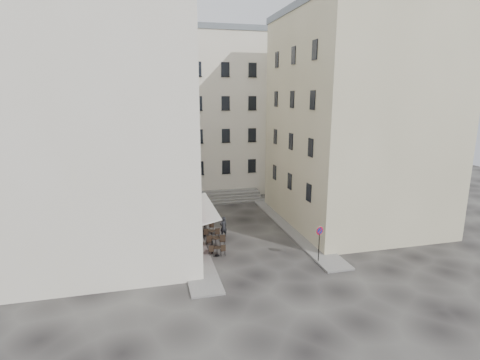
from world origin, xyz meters
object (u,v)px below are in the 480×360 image
object	(u,v)px
no_parking_sign	(319,237)
bistro_table_a	(217,250)
pedestrian	(223,227)
bistro_table_b	(216,241)

from	to	relation	value
no_parking_sign	bistro_table_a	xyz separation A→B (m)	(-6.66, 2.71, -1.41)
bistro_table_a	pedestrian	bearing A→B (deg)	71.18
bistro_table_a	pedestrian	xyz separation A→B (m)	(1.22, 3.57, 0.42)
no_parking_sign	pedestrian	xyz separation A→B (m)	(-5.45, 6.28, -0.99)
no_parking_sign	pedestrian	bearing A→B (deg)	115.55
no_parking_sign	bistro_table_b	size ratio (longest dim) A/B	1.83
pedestrian	bistro_table_a	bearing A→B (deg)	53.39
no_parking_sign	pedestrian	distance (m)	8.37
bistro_table_a	bistro_table_b	xyz separation A→B (m)	(0.20, 1.58, 0.08)
bistro_table_a	bistro_table_b	bearing A→B (deg)	82.71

